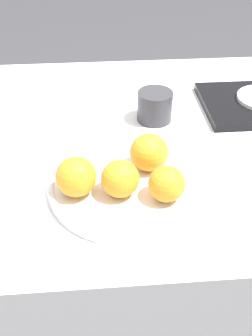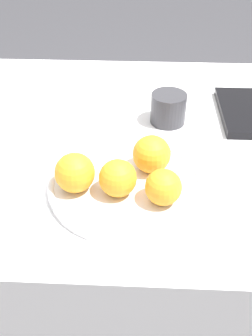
# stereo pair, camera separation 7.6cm
# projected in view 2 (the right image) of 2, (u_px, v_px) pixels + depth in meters

# --- Properties ---
(ground_plane) EXTENTS (12.00, 12.00, 0.00)m
(ground_plane) POSITION_uv_depth(u_px,v_px,m) (134.00, 308.00, 1.41)
(ground_plane) COLOR #38383D
(table) EXTENTS (1.50, 0.87, 0.75)m
(table) POSITION_uv_depth(u_px,v_px,m) (135.00, 238.00, 1.18)
(table) COLOR white
(table) RESTS_ON ground_plane
(fruit_platter) EXTENTS (0.31, 0.31, 0.02)m
(fruit_platter) POSITION_uv_depth(u_px,v_px,m) (126.00, 183.00, 0.79)
(fruit_platter) COLOR silver
(fruit_platter) RESTS_ON table
(orange_0) EXTENTS (0.08, 0.08, 0.08)m
(orange_0) POSITION_uv_depth(u_px,v_px,m) (152.00, 154.00, 0.79)
(orange_0) COLOR orange
(orange_0) RESTS_ON fruit_platter
(orange_1) EXTENTS (0.07, 0.07, 0.07)m
(orange_1) POSITION_uv_depth(u_px,v_px,m) (163.00, 187.00, 0.72)
(orange_1) COLOR orange
(orange_1) RESTS_ON fruit_platter
(orange_2) EXTENTS (0.08, 0.08, 0.08)m
(orange_2) POSITION_uv_depth(u_px,v_px,m) (75.00, 173.00, 0.75)
(orange_2) COLOR orange
(orange_2) RESTS_ON fruit_platter
(orange_3) EXTENTS (0.07, 0.07, 0.07)m
(orange_3) POSITION_uv_depth(u_px,v_px,m) (118.00, 178.00, 0.74)
(orange_3) COLOR orange
(orange_3) RESTS_ON fruit_platter
(cup_2) EXTENTS (0.09, 0.09, 0.08)m
(cup_2) POSITION_uv_depth(u_px,v_px,m) (168.00, 108.00, 0.97)
(cup_2) COLOR #333338
(cup_2) RESTS_ON table
(napkin) EXTENTS (0.14, 0.14, 0.01)m
(napkin) POSITION_uv_depth(u_px,v_px,m) (68.00, 74.00, 1.20)
(napkin) COLOR silver
(napkin) RESTS_ON table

